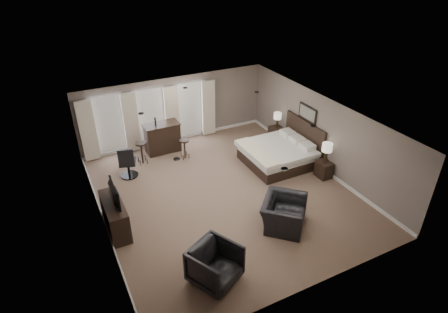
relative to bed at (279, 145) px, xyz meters
name	(u,v)px	position (x,y,z in m)	size (l,w,h in m)	color
room	(224,158)	(-2.58, -0.80, 0.57)	(7.60, 8.60, 2.64)	brown
window_bay	(152,118)	(-3.58, 3.31, 0.47)	(5.25, 0.20, 2.30)	silver
bed	(279,145)	(0.00, 0.00, 0.00)	(2.29, 2.19, 1.46)	silver
nightstand_near	(324,169)	(0.89, -1.45, -0.44)	(0.43, 0.52, 0.57)	black
nightstand_far	(276,135)	(0.89, 1.45, -0.42)	(0.47, 0.57, 0.62)	black
lamp_near	(326,153)	(0.89, -1.45, 0.19)	(0.34, 0.34, 0.71)	beige
lamp_far	(277,120)	(0.89, 1.45, 0.21)	(0.31, 0.31, 0.63)	beige
wall_art	(307,113)	(1.12, 0.00, 1.02)	(0.04, 0.96, 0.56)	slate
dresser	(115,216)	(-6.03, -0.97, -0.27)	(0.51, 1.57, 0.91)	black
tv	(112,201)	(-6.03, -0.97, 0.25)	(0.99, 0.57, 0.13)	black
armchair_near	(284,209)	(-1.80, -2.93, -0.16)	(1.30, 0.84, 1.14)	black
armchair_far	(215,263)	(-4.36, -3.85, -0.20)	(1.03, 0.96, 1.06)	black
bar_counter	(162,138)	(-3.40, 2.74, -0.16)	(1.31, 0.68, 1.15)	black
bar_stool_left	(142,153)	(-4.36, 2.21, -0.31)	(0.40, 0.40, 0.84)	black
bar_stool_right	(185,149)	(-2.85, 1.88, -0.35)	(0.36, 0.36, 0.75)	black
desk_chair	(127,161)	(-5.02, 1.58, -0.15)	(0.59, 0.59, 1.16)	black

